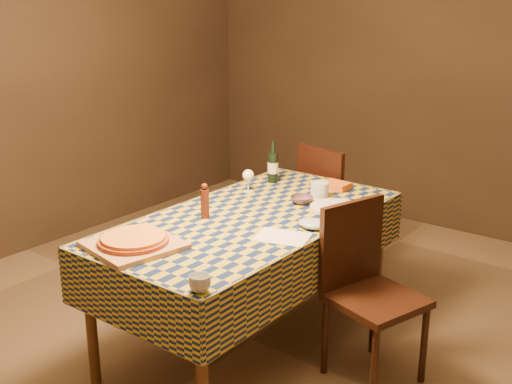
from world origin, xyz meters
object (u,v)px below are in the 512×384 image
cutting_board (134,245)px  white_plate (336,207)px  wine_bottle (273,167)px  chair_far (330,201)px  bowl (302,200)px  dining_table (251,230)px  pizza (134,239)px  chair_right (365,281)px

cutting_board → white_plate: bearing=66.5°
wine_bottle → white_plate: bearing=-19.6°
chair_far → cutting_board: bearing=-90.1°
bowl → cutting_board: bearing=-104.2°
bowl → white_plate: bowl is taller
cutting_board → wine_bottle: wine_bottle is taller
cutting_board → chair_far: chair_far is taller
dining_table → bowl: bearing=75.8°
cutting_board → pizza: 0.03m
cutting_board → white_plate: (0.48, 1.10, -0.00)m
chair_right → cutting_board: bearing=-135.6°
dining_table → cutting_board: 0.72m
pizza → chair_far: size_ratio=0.39×
pizza → white_plate: size_ratio=1.24×
dining_table → wine_bottle: wine_bottle is taller
cutting_board → chair_right: chair_right is taller
bowl → wine_bottle: size_ratio=0.48×
pizza → wine_bottle: wine_bottle is taller
cutting_board → chair_far: size_ratio=0.43×
wine_bottle → chair_right: wine_bottle is taller
dining_table → cutting_board: bearing=-104.2°
white_plate → chair_right: bearing=-38.1°
bowl → chair_far: bearing=108.9°
dining_table → bowl: size_ratio=13.98×
pizza → bowl: size_ratio=2.78×
wine_bottle → white_plate: (0.60, -0.21, -0.09)m
wine_bottle → chair_far: 0.64m
bowl → chair_far: (-0.27, 0.78, -0.27)m
cutting_board → white_plate: cutting_board is taller
pizza → bowl: pizza is taller
pizza → bowl: 1.10m
dining_table → pizza: 0.72m
bowl → wine_bottle: wine_bottle is taller
white_plate → cutting_board: bearing=-113.5°
dining_table → bowl: 0.39m
pizza → chair_far: chair_far is taller
cutting_board → chair_right: (0.83, 0.82, -0.26)m
chair_far → white_plate: bearing=-57.3°
wine_bottle → chair_right: size_ratio=0.29×
dining_table → chair_right: chair_right is taller
pizza → chair_right: 1.20m
dining_table → wine_bottle: 0.71m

